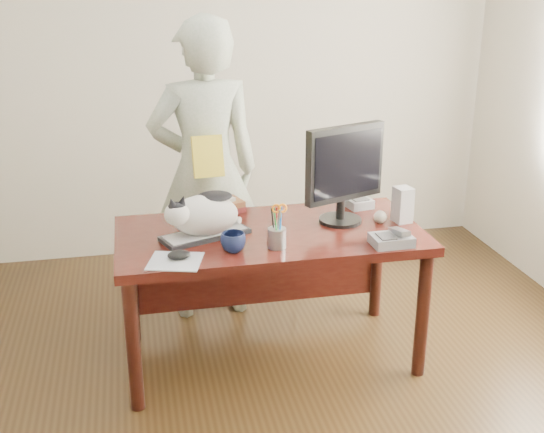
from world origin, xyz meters
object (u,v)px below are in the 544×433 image
at_px(calculator, 357,202).
at_px(keyboard, 205,235).
at_px(cat, 202,214).
at_px(book_stack, 221,206).
at_px(coffee_mug, 233,242).
at_px(baseball, 380,217).
at_px(phone, 392,239).
at_px(speaker, 403,205).
at_px(monitor, 344,169).
at_px(person, 205,172).
at_px(mouse, 179,255).
at_px(desk, 267,251).
at_px(pen_cup, 277,236).

bearing_deg(calculator, keyboard, -172.77).
bearing_deg(cat, book_stack, 46.71).
distance_m(coffee_mug, baseball, 0.87).
distance_m(phone, speaker, 0.35).
height_order(monitor, book_stack, monitor).
relative_size(cat, person, 0.24).
xyz_separation_m(mouse, baseball, (1.10, 0.27, 0.01)).
height_order(desk, speaker, speaker).
distance_m(monitor, baseball, 0.34).
bearing_deg(coffee_mug, baseball, 14.74).
height_order(pen_cup, person, person).
bearing_deg(keyboard, calculator, -2.99).
distance_m(mouse, calculator, 1.21).
relative_size(desk, calculator, 7.86).
bearing_deg(mouse, coffee_mug, 26.16).
bearing_deg(phone, baseball, 78.96).
distance_m(book_stack, person, 0.31).
bearing_deg(phone, book_stack, 137.98).
height_order(pen_cup, calculator, pen_cup).
xyz_separation_m(keyboard, book_stack, (0.13, 0.35, 0.02)).
xyz_separation_m(speaker, baseball, (-0.12, 0.00, -0.06)).
xyz_separation_m(book_stack, calculator, (0.78, -0.05, -0.01)).
bearing_deg(monitor, phone, -87.72).
xyz_separation_m(monitor, speaker, (0.32, -0.05, -0.21)).
height_order(keyboard, book_stack, book_stack).
bearing_deg(keyboard, phone, -39.30).
relative_size(phone, calculator, 1.01).
bearing_deg(pen_cup, person, 106.65).
height_order(monitor, person, person).
relative_size(baseball, calculator, 0.34).
xyz_separation_m(desk, cat, (-0.35, -0.10, 0.28)).
height_order(speaker, baseball, speaker).
bearing_deg(monitor, keyboard, 163.18).
relative_size(desk, monitor, 2.99).
height_order(baseball, calculator, baseball).
height_order(phone, person, person).
bearing_deg(monitor, person, 118.50).
bearing_deg(desk, monitor, -5.12).
xyz_separation_m(desk, monitor, (0.41, -0.04, 0.45)).
bearing_deg(mouse, phone, 14.16).
bearing_deg(speaker, pen_cup, -172.90).
height_order(calculator, person, person).
relative_size(speaker, baseball, 2.77).
height_order(desk, cat, cat).
height_order(coffee_mug, speaker, speaker).
bearing_deg(pen_cup, calculator, 41.24).
distance_m(coffee_mug, calculator, 0.96).
relative_size(pen_cup, calculator, 1.13).
bearing_deg(mouse, cat, 76.82).
relative_size(mouse, phone, 0.61).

